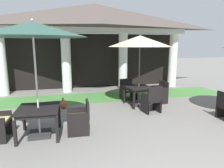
{
  "coord_description": "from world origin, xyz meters",
  "views": [
    {
      "loc": [
        -1.67,
        -1.39,
        2.31
      ],
      "look_at": [
        0.05,
        5.49,
        0.93
      ],
      "focal_mm": 32.63,
      "sensor_mm": 36.0,
      "label": 1
    }
  ],
  "objects_px": {
    "patio_table_mid_left": "(139,89)",
    "patio_umbrella_mid_right": "(33,31)",
    "patio_chair_mid_left_east": "(159,93)",
    "patio_chair_mid_right_east": "(79,119)",
    "patio_umbrella_mid_left": "(140,42)",
    "patio_chair_mid_left_north": "(128,90)",
    "patio_chair_mid_left_south": "(152,100)",
    "terracotta_urn": "(63,104)",
    "patio_table_mid_right": "(39,111)"
  },
  "relations": [
    {
      "from": "patio_table_mid_left",
      "to": "patio_umbrella_mid_right",
      "type": "xyz_separation_m",
      "value": [
        -3.46,
        -1.95,
        2.01
      ]
    },
    {
      "from": "patio_table_mid_left",
      "to": "patio_chair_mid_left_east",
      "type": "relative_size",
      "value": 1.17
    },
    {
      "from": "patio_chair_mid_left_east",
      "to": "patio_chair_mid_right_east",
      "type": "height_order",
      "value": "patio_chair_mid_left_east"
    },
    {
      "from": "patio_umbrella_mid_left",
      "to": "patio_chair_mid_left_north",
      "type": "bearing_deg",
      "value": 97.1
    },
    {
      "from": "patio_chair_mid_left_north",
      "to": "patio_chair_mid_left_east",
      "type": "bearing_deg",
      "value": 134.95
    },
    {
      "from": "patio_umbrella_mid_right",
      "to": "patio_chair_mid_right_east",
      "type": "relative_size",
      "value": 3.38
    },
    {
      "from": "patio_chair_mid_left_south",
      "to": "patio_chair_mid_left_north",
      "type": "bearing_deg",
      "value": 90.0
    },
    {
      "from": "patio_chair_mid_left_north",
      "to": "patio_chair_mid_left_east",
      "type": "xyz_separation_m",
      "value": [
        1.06,
        -0.82,
        0.01
      ]
    },
    {
      "from": "patio_chair_mid_right_east",
      "to": "terracotta_urn",
      "type": "xyz_separation_m",
      "value": [
        -0.41,
        2.26,
        -0.22
      ]
    },
    {
      "from": "patio_umbrella_mid_left",
      "to": "patio_chair_mid_right_east",
      "type": "distance_m",
      "value": 3.75
    },
    {
      "from": "patio_table_mid_left",
      "to": "patio_chair_mid_left_north",
      "type": "bearing_deg",
      "value": 97.1
    },
    {
      "from": "patio_chair_mid_left_south",
      "to": "patio_chair_mid_right_east",
      "type": "xyz_separation_m",
      "value": [
        -2.56,
        -1.06,
        -0.04
      ]
    },
    {
      "from": "patio_chair_mid_left_south",
      "to": "patio_umbrella_mid_right",
      "type": "bearing_deg",
      "value": -171.28
    },
    {
      "from": "patio_chair_mid_left_east",
      "to": "patio_table_mid_left",
      "type": "bearing_deg",
      "value": 90.0
    },
    {
      "from": "patio_chair_mid_left_south",
      "to": "patio_chair_mid_right_east",
      "type": "height_order",
      "value": "patio_chair_mid_left_south"
    },
    {
      "from": "patio_chair_mid_left_south",
      "to": "patio_table_mid_right",
      "type": "relative_size",
      "value": 0.89
    },
    {
      "from": "patio_chair_mid_left_north",
      "to": "patio_chair_mid_left_east",
      "type": "height_order",
      "value": "patio_chair_mid_left_east"
    },
    {
      "from": "patio_umbrella_mid_left",
      "to": "patio_chair_mid_left_north",
      "type": "xyz_separation_m",
      "value": [
        -0.12,
        0.94,
        -2.02
      ]
    },
    {
      "from": "patio_chair_mid_left_south",
      "to": "patio_chair_mid_left_north",
      "type": "relative_size",
      "value": 1.1
    },
    {
      "from": "patio_table_mid_left",
      "to": "patio_umbrella_mid_left",
      "type": "relative_size",
      "value": 0.37
    },
    {
      "from": "patio_umbrella_mid_left",
      "to": "patio_umbrella_mid_right",
      "type": "relative_size",
      "value": 0.93
    },
    {
      "from": "patio_table_mid_left",
      "to": "patio_chair_mid_right_east",
      "type": "xyz_separation_m",
      "value": [
        -2.44,
        -2.0,
        -0.24
      ]
    },
    {
      "from": "patio_chair_mid_left_east",
      "to": "patio_chair_mid_right_east",
      "type": "distance_m",
      "value": 3.99
    },
    {
      "from": "patio_umbrella_mid_left",
      "to": "patio_chair_mid_left_south",
      "type": "xyz_separation_m",
      "value": [
        0.12,
        -0.94,
        -1.98
      ]
    },
    {
      "from": "patio_chair_mid_left_east",
      "to": "patio_chair_mid_right_east",
      "type": "xyz_separation_m",
      "value": [
        -3.38,
        -2.11,
        -0.02
      ]
    },
    {
      "from": "patio_umbrella_mid_right",
      "to": "terracotta_urn",
      "type": "bearing_deg",
      "value": 74.67
    },
    {
      "from": "patio_umbrella_mid_left",
      "to": "terracotta_urn",
      "type": "bearing_deg",
      "value": 174.81
    },
    {
      "from": "patio_table_mid_left",
      "to": "patio_chair_mid_left_east",
      "type": "xyz_separation_m",
      "value": [
        0.94,
        0.12,
        -0.22
      ]
    },
    {
      "from": "patio_table_mid_right",
      "to": "patio_umbrella_mid_right",
      "type": "xyz_separation_m",
      "value": [
        0.0,
        0.0,
        1.97
      ]
    },
    {
      "from": "patio_chair_mid_left_east",
      "to": "patio_umbrella_mid_right",
      "type": "distance_m",
      "value": 5.34
    },
    {
      "from": "patio_chair_mid_left_east",
      "to": "patio_chair_mid_left_south",
      "type": "bearing_deg",
      "value": 135.03
    },
    {
      "from": "patio_chair_mid_left_east",
      "to": "patio_table_mid_right",
      "type": "height_order",
      "value": "patio_chair_mid_left_east"
    },
    {
      "from": "patio_chair_mid_left_south",
      "to": "patio_chair_mid_left_east",
      "type": "bearing_deg",
      "value": 45.03
    },
    {
      "from": "patio_umbrella_mid_left",
      "to": "patio_chair_mid_right_east",
      "type": "bearing_deg",
      "value": -140.73
    },
    {
      "from": "patio_chair_mid_left_north",
      "to": "terracotta_urn",
      "type": "xyz_separation_m",
      "value": [
        -2.73,
        -0.68,
        -0.22
      ]
    },
    {
      "from": "patio_chair_mid_left_north",
      "to": "patio_chair_mid_right_east",
      "type": "bearing_deg",
      "value": 44.52
    },
    {
      "from": "patio_umbrella_mid_right",
      "to": "patio_chair_mid_right_east",
      "type": "xyz_separation_m",
      "value": [
        1.01,
        -0.05,
        -2.24
      ]
    },
    {
      "from": "patio_chair_mid_left_east",
      "to": "patio_chair_mid_left_north",
      "type": "bearing_deg",
      "value": 44.95
    },
    {
      "from": "terracotta_urn",
      "to": "patio_umbrella_mid_left",
      "type": "bearing_deg",
      "value": -5.19
    },
    {
      "from": "patio_chair_mid_left_south",
      "to": "patio_umbrella_mid_right",
      "type": "xyz_separation_m",
      "value": [
        -3.57,
        -1.01,
        2.21
      ]
    },
    {
      "from": "patio_umbrella_mid_left",
      "to": "terracotta_urn",
      "type": "distance_m",
      "value": 3.63
    },
    {
      "from": "patio_umbrella_mid_left",
      "to": "patio_chair_mid_left_east",
      "type": "height_order",
      "value": "patio_umbrella_mid_left"
    },
    {
      "from": "patio_table_mid_right",
      "to": "patio_chair_mid_right_east",
      "type": "xyz_separation_m",
      "value": [
        1.01,
        -0.05,
        -0.27
      ]
    },
    {
      "from": "patio_umbrella_mid_left",
      "to": "patio_chair_mid_left_north",
      "type": "relative_size",
      "value": 3.18
    },
    {
      "from": "patio_table_mid_left",
      "to": "patio_chair_mid_left_north",
      "type": "distance_m",
      "value": 0.98
    },
    {
      "from": "patio_table_mid_left",
      "to": "patio_chair_mid_left_east",
      "type": "distance_m",
      "value": 0.97
    },
    {
      "from": "patio_chair_mid_left_south",
      "to": "patio_table_mid_right",
      "type": "height_order",
      "value": "patio_chair_mid_left_south"
    },
    {
      "from": "patio_chair_mid_left_north",
      "to": "terracotta_urn",
      "type": "bearing_deg",
      "value": 6.89
    },
    {
      "from": "patio_chair_mid_right_east",
      "to": "terracotta_urn",
      "type": "height_order",
      "value": "patio_chair_mid_right_east"
    },
    {
      "from": "patio_chair_mid_left_south",
      "to": "patio_chair_mid_left_north",
      "type": "distance_m",
      "value": 1.89
    }
  ]
}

